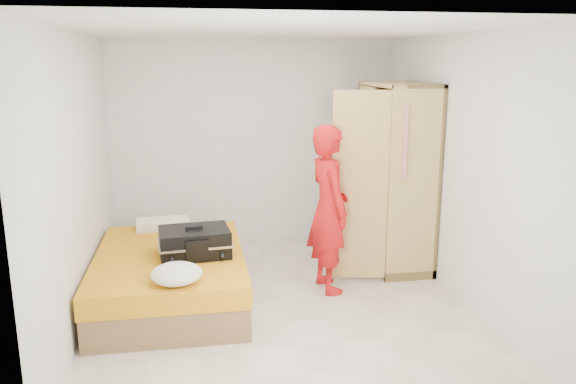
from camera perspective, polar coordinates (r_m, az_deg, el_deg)
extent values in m
plane|color=beige|center=(5.68, -0.94, -11.10)|extent=(4.00, 4.00, 0.00)
plane|color=white|center=(5.18, -1.05, 16.12)|extent=(4.00, 4.00, 0.00)
cube|color=white|center=(7.23, -3.39, 4.93)|extent=(3.60, 0.02, 2.60)
cube|color=white|center=(3.37, 4.15, -4.67)|extent=(3.60, 0.02, 2.60)
cube|color=white|center=(5.32, -20.54, 1.13)|extent=(0.02, 4.00, 2.60)
cube|color=white|center=(5.82, 16.82, 2.38)|extent=(0.02, 4.00, 2.60)
cube|color=brown|center=(5.77, -11.78, -9.34)|extent=(1.40, 2.00, 0.30)
cube|color=gold|center=(5.68, -11.90, -7.01)|extent=(1.42, 2.02, 0.20)
cube|color=tan|center=(6.66, 13.05, 1.71)|extent=(0.04, 1.20, 2.10)
cube|color=tan|center=(6.03, 12.78, 0.56)|extent=(0.58, 0.04, 2.10)
cube|color=tan|center=(7.10, 9.26, 2.57)|extent=(0.58, 0.04, 2.10)
cube|color=tan|center=(6.44, 11.27, 10.66)|extent=(0.58, 1.20, 0.04)
cube|color=#A58C46|center=(6.83, 10.51, -6.61)|extent=(0.58, 1.20, 0.10)
cube|color=tan|center=(6.75, 7.84, 2.08)|extent=(0.04, 0.59, 2.00)
cube|color=tan|center=(5.90, 7.30, 0.51)|extent=(0.59, 0.14, 2.00)
cylinder|color=#B2B2B7|center=(6.45, 11.21, 9.25)|extent=(0.02, 1.10, 0.02)
imported|color=red|center=(5.74, 4.15, -1.73)|extent=(0.50, 0.68, 1.72)
cube|color=black|center=(5.50, -9.49, -5.04)|extent=(0.70, 0.53, 0.26)
cube|color=black|center=(5.46, -9.54, -3.57)|extent=(0.17, 0.06, 0.03)
ellipsoid|color=white|center=(4.87, -11.25, -8.14)|extent=(0.43, 0.43, 0.17)
cube|color=white|center=(6.45, -12.58, -3.18)|extent=(0.60, 0.34, 0.11)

